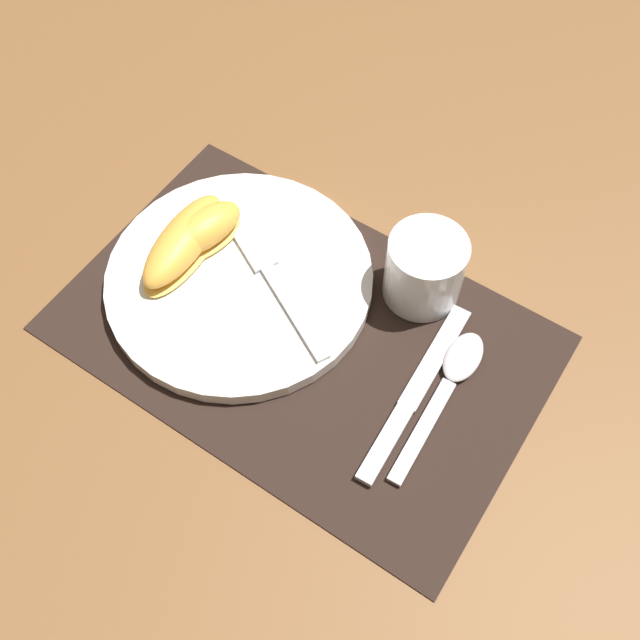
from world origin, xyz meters
name	(u,v)px	position (x,y,z in m)	size (l,w,h in m)	color
ground_plane	(302,334)	(0.00, 0.00, 0.00)	(3.00, 3.00, 0.00)	brown
placemat	(302,333)	(0.00, 0.00, 0.00)	(0.47, 0.30, 0.00)	black
plate	(240,279)	(-0.09, 0.01, 0.01)	(0.27, 0.27, 0.02)	white
juice_glass	(424,272)	(0.07, 0.11, 0.04)	(0.08, 0.08, 0.08)	silver
knife	(413,395)	(0.13, 0.00, 0.01)	(0.03, 0.21, 0.01)	silver
spoon	(453,376)	(0.15, 0.04, 0.01)	(0.04, 0.18, 0.01)	silver
fork	(271,274)	(-0.06, 0.03, 0.02)	(0.18, 0.11, 0.00)	silver
citrus_wedge_0	(202,231)	(-0.14, 0.03, 0.04)	(0.07, 0.11, 0.04)	#F7C656
citrus_wedge_1	(183,242)	(-0.15, 0.01, 0.04)	(0.06, 0.14, 0.04)	#F7C656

